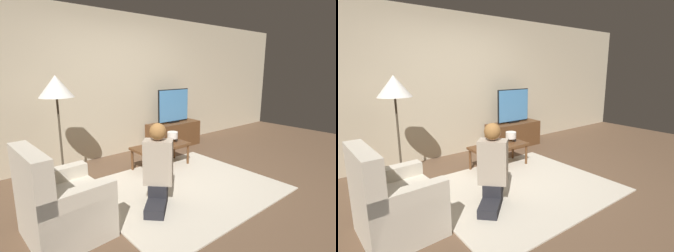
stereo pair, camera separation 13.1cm
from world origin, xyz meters
The scene contains 12 objects.
ground_plane centered at (0.00, 0.00, 0.00)m, with size 10.00×10.00×0.00m, color brown.
wall_back centered at (0.00, 1.93, 1.30)m, with size 10.00×0.06×2.60m.
rug centered at (0.00, 0.00, 0.01)m, with size 2.37×2.04×0.02m.
tv_stand centered at (1.18, 1.59, 0.26)m, with size 1.15×0.43×0.51m.
tv centered at (1.18, 1.60, 0.86)m, with size 0.77×0.08×0.69m.
coffee_table centered at (0.23, 0.80, 0.34)m, with size 0.96×0.44×0.39m.
floor_lamp centered at (-1.20, 1.26, 1.32)m, with size 0.47×0.47×1.52m.
armchair centered at (-1.63, -0.02, 0.31)m, with size 0.75×0.79×0.93m.
person_kneeling centered at (-0.54, -0.12, 0.50)m, with size 0.75×0.74×0.99m.
picture_frame centered at (0.28, 0.88, 0.46)m, with size 0.11×0.01×0.15m.
table_lamp centered at (0.51, 0.84, 0.49)m, with size 0.18×0.18×0.17m.
remote centered at (0.16, 0.71, 0.40)m, with size 0.04×0.15×0.02m.
Camera 1 is at (-2.30, -2.43, 1.61)m, focal length 28.00 mm.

